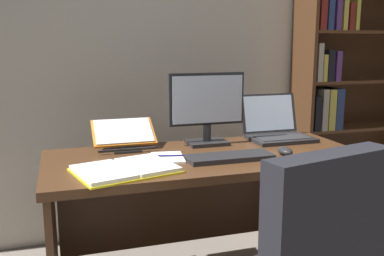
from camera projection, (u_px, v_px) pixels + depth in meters
wall_back at (192, 50)px, 2.96m from camera, size 4.62×0.12×2.53m
desk at (202, 189)px, 2.28m from camera, size 1.61×0.70×0.75m
bookshelf at (346, 84)px, 3.13m from camera, size 1.00×0.29×2.09m
monitor at (207, 109)px, 2.37m from camera, size 0.43×0.16×0.40m
laptop at (277, 130)px, 2.53m from camera, size 0.36×0.32×0.25m
keyboard at (230, 157)px, 2.08m from camera, size 0.42×0.15×0.02m
computer_mouse at (285, 151)px, 2.16m from camera, size 0.06×0.10×0.04m
reading_stand_with_book at (124, 135)px, 2.31m from camera, size 0.33×0.26×0.14m
open_binder at (125, 169)px, 1.88m from camera, size 0.49×0.41×0.02m
notepad at (168, 158)px, 2.10m from camera, size 0.18×0.23×0.01m
pen at (172, 156)px, 2.10m from camera, size 0.14×0.04×0.01m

